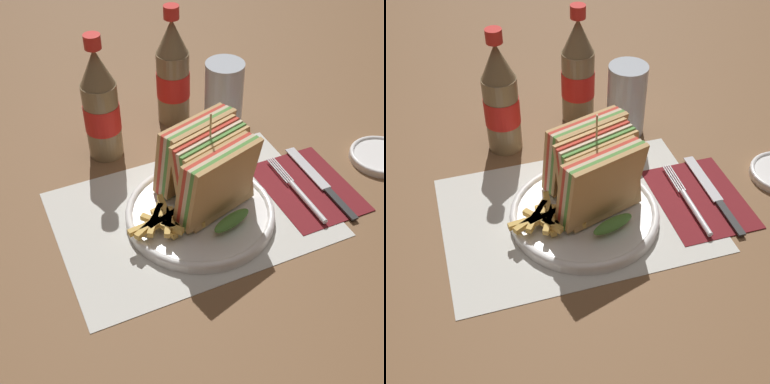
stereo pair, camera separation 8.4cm
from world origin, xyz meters
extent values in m
plane|color=brown|center=(0.00, 0.00, 0.00)|extent=(4.00, 4.00, 0.00)
cube|color=silver|center=(-0.01, 0.03, 0.00)|extent=(0.42, 0.30, 0.00)
cylinder|color=white|center=(0.00, 0.02, 0.01)|extent=(0.24, 0.24, 0.01)
torus|color=white|center=(0.00, 0.02, 0.01)|extent=(0.24, 0.24, 0.01)
cube|color=tan|center=(0.02, -0.01, 0.09)|extent=(0.13, 0.06, 0.13)
cube|color=#518E3D|center=(0.02, -0.01, 0.08)|extent=(0.13, 0.06, 0.13)
cube|color=beige|center=(0.02, 0.00, 0.08)|extent=(0.13, 0.06, 0.13)
cube|color=red|center=(0.02, 0.01, 0.08)|extent=(0.13, 0.06, 0.13)
cube|color=tan|center=(0.01, 0.01, 0.08)|extent=(0.13, 0.06, 0.13)
ellipsoid|color=#518E3D|center=(0.03, -0.03, 0.03)|extent=(0.07, 0.04, 0.02)
cube|color=tan|center=(0.03, 0.01, 0.08)|extent=(0.13, 0.06, 0.13)
cube|color=#518E3D|center=(0.03, 0.01, 0.08)|extent=(0.13, 0.06, 0.13)
cube|color=beige|center=(0.02, 0.02, 0.08)|extent=(0.13, 0.06, 0.13)
cube|color=red|center=(0.02, 0.03, 0.08)|extent=(0.13, 0.06, 0.13)
cube|color=tan|center=(0.02, 0.04, 0.09)|extent=(0.13, 0.06, 0.13)
ellipsoid|color=#518E3D|center=(0.03, 0.01, 0.03)|extent=(0.07, 0.04, 0.02)
cube|color=tan|center=(0.02, 0.07, 0.09)|extent=(0.13, 0.06, 0.13)
cube|color=#518E3D|center=(0.02, 0.08, 0.08)|extent=(0.13, 0.06, 0.13)
cube|color=beige|center=(0.02, 0.08, 0.08)|extent=(0.13, 0.06, 0.13)
cube|color=red|center=(0.02, 0.09, 0.08)|extent=(0.13, 0.06, 0.13)
cube|color=tan|center=(0.01, 0.10, 0.08)|extent=(0.13, 0.06, 0.13)
ellipsoid|color=#518E3D|center=(0.03, 0.05, 0.03)|extent=(0.07, 0.04, 0.02)
cylinder|color=tan|center=(0.02, 0.03, 0.10)|extent=(0.00, 0.00, 0.17)
cube|color=gold|center=(-0.07, 0.01, 0.02)|extent=(0.02, 0.07, 0.01)
cube|color=gold|center=(-0.04, 0.02, 0.02)|extent=(0.07, 0.01, 0.01)
cube|color=gold|center=(-0.06, 0.01, 0.02)|extent=(0.02, 0.05, 0.01)
cube|color=gold|center=(-0.03, -0.01, 0.02)|extent=(0.05, 0.02, 0.01)
cube|color=gold|center=(-0.08, 0.01, 0.03)|extent=(0.05, 0.06, 0.01)
cube|color=gold|center=(-0.05, 0.01, 0.03)|extent=(0.06, 0.03, 0.01)
cube|color=gold|center=(-0.09, 0.01, 0.03)|extent=(0.06, 0.04, 0.01)
cube|color=gold|center=(-0.07, 0.00, 0.03)|extent=(0.05, 0.06, 0.01)
cube|color=gold|center=(-0.06, 0.00, 0.03)|extent=(0.03, 0.06, 0.01)
cube|color=gold|center=(-0.07, 0.01, 0.03)|extent=(0.06, 0.03, 0.01)
cube|color=gold|center=(-0.06, 0.02, 0.03)|extent=(0.02, 0.07, 0.01)
cube|color=gold|center=(-0.09, 0.01, 0.03)|extent=(0.07, 0.02, 0.01)
cube|color=gold|center=(-0.05, 0.01, 0.03)|extent=(0.05, 0.04, 0.01)
cube|color=gold|center=(-0.08, 0.02, 0.03)|extent=(0.04, 0.05, 0.01)
cube|color=maroon|center=(0.20, 0.01, 0.00)|extent=(0.14, 0.19, 0.00)
cylinder|color=silver|center=(0.17, -0.03, 0.01)|extent=(0.01, 0.10, 0.01)
cylinder|color=silver|center=(0.17, 0.06, 0.01)|extent=(0.00, 0.07, 0.00)
cylinder|color=silver|center=(0.17, 0.06, 0.01)|extent=(0.00, 0.07, 0.00)
cylinder|color=silver|center=(0.18, 0.06, 0.01)|extent=(0.00, 0.07, 0.00)
cylinder|color=silver|center=(0.18, 0.06, 0.01)|extent=(0.00, 0.07, 0.00)
cube|color=black|center=(0.22, -0.05, 0.01)|extent=(0.01, 0.08, 0.00)
cube|color=silver|center=(0.22, 0.05, 0.01)|extent=(0.02, 0.12, 0.00)
cylinder|color=#7A6647|center=(-0.08, 0.24, 0.07)|extent=(0.06, 0.06, 0.14)
cylinder|color=red|center=(-0.08, 0.24, 0.08)|extent=(0.06, 0.06, 0.05)
cone|color=#7A6647|center=(-0.08, 0.24, 0.18)|extent=(0.06, 0.06, 0.06)
cylinder|color=red|center=(-0.08, 0.24, 0.22)|extent=(0.03, 0.03, 0.02)
cylinder|color=#7A6647|center=(0.07, 0.29, 0.07)|extent=(0.06, 0.06, 0.14)
cylinder|color=red|center=(0.07, 0.29, 0.08)|extent=(0.06, 0.06, 0.05)
cone|color=#7A6647|center=(0.07, 0.29, 0.18)|extent=(0.06, 0.06, 0.06)
cylinder|color=red|center=(0.07, 0.29, 0.22)|extent=(0.03, 0.03, 0.02)
cylinder|color=silver|center=(0.14, 0.23, 0.07)|extent=(0.07, 0.07, 0.14)
cylinder|color=black|center=(0.14, 0.23, 0.04)|extent=(0.06, 0.06, 0.08)
cylinder|color=white|center=(0.36, 0.02, 0.01)|extent=(0.11, 0.11, 0.01)
torus|color=white|center=(0.36, 0.02, 0.01)|extent=(0.11, 0.11, 0.01)
camera|label=1|loc=(-0.26, -0.53, 0.61)|focal=50.00mm
camera|label=2|loc=(-0.18, -0.56, 0.61)|focal=50.00mm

